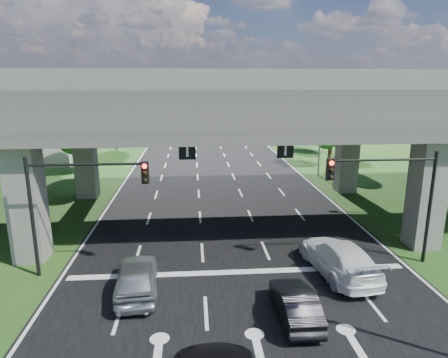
{
  "coord_description": "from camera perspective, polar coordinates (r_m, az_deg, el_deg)",
  "views": [
    {
      "loc": [
        -2.21,
        -14.85,
        9.47
      ],
      "look_at": [
        -0.39,
        8.33,
        3.7
      ],
      "focal_mm": 32.0,
      "sensor_mm": 36.0,
      "label": 1
    }
  ],
  "objects": [
    {
      "name": "ground",
      "position": [
        17.75,
        3.54,
        -18.33
      ],
      "size": [
        160.0,
        160.0,
        0.0
      ],
      "primitive_type": "plane",
      "color": "#194215",
      "rests_on": "ground"
    },
    {
      "name": "road",
      "position": [
        26.68,
        0.55,
        -6.81
      ],
      "size": [
        18.0,
        120.0,
        0.03
      ],
      "primitive_type": "cube",
      "color": "black",
      "rests_on": "ground"
    },
    {
      "name": "overpass",
      "position": [
        26.98,
        0.21,
        10.66
      ],
      "size": [
        80.0,
        15.0,
        10.0
      ],
      "color": "#33312E",
      "rests_on": "ground"
    },
    {
      "name": "signal_right",
      "position": [
        21.95,
        22.88,
        -1.1
      ],
      "size": [
        5.76,
        0.54,
        6.0
      ],
      "color": "black",
      "rests_on": "ground"
    },
    {
      "name": "signal_left",
      "position": [
        20.31,
        -20.38,
        -2.03
      ],
      "size": [
        5.76,
        0.54,
        6.0
      ],
      "color": "black",
      "rests_on": "ground"
    },
    {
      "name": "streetlight_far",
      "position": [
        40.91,
        13.18,
        8.51
      ],
      "size": [
        3.38,
        0.25,
        10.0
      ],
      "color": "gray",
      "rests_on": "ground"
    },
    {
      "name": "streetlight_beyond",
      "position": [
        56.33,
        8.26,
        10.12
      ],
      "size": [
        3.38,
        0.25,
        10.0
      ],
      "color": "gray",
      "rests_on": "ground"
    },
    {
      "name": "tree_left_near",
      "position": [
        42.76,
        -20.56,
        6.82
      ],
      "size": [
        4.5,
        4.5,
        7.8
      ],
      "color": "black",
      "rests_on": "ground"
    },
    {
      "name": "tree_left_mid",
      "position": [
        51.3,
        -21.35,
        7.08
      ],
      "size": [
        3.91,
        3.9,
        6.76
      ],
      "color": "black",
      "rests_on": "ground"
    },
    {
      "name": "tree_left_far",
      "position": [
        58.02,
        -15.36,
        9.18
      ],
      "size": [
        4.8,
        4.8,
        8.32
      ],
      "color": "black",
      "rests_on": "ground"
    },
    {
      "name": "tree_right_near",
      "position": [
        45.75,
        15.13,
        7.23
      ],
      "size": [
        4.2,
        4.2,
        7.28
      ],
      "color": "black",
      "rests_on": "ground"
    },
    {
      "name": "tree_right_mid",
      "position": [
        54.29,
        15.32,
        7.86
      ],
      "size": [
        3.91,
        3.9,
        6.76
      ],
      "color": "black",
      "rests_on": "ground"
    },
    {
      "name": "tree_right_far",
      "position": [
        60.73,
        9.21,
        9.38
      ],
      "size": [
        4.5,
        4.5,
        7.8
      ],
      "color": "black",
      "rests_on": "ground"
    },
    {
      "name": "car_silver",
      "position": [
        19.01,
        -12.37,
        -13.44
      ],
      "size": [
        2.28,
        4.82,
        1.59
      ],
      "primitive_type": "imported",
      "rotation": [
        0.0,
        0.0,
        3.23
      ],
      "color": "#B4B8BC",
      "rests_on": "road"
    },
    {
      "name": "car_dark",
      "position": [
        17.15,
        10.14,
        -17.07
      ],
      "size": [
        1.42,
        4.02,
        1.32
      ],
      "primitive_type": "imported",
      "rotation": [
        0.0,
        0.0,
        3.15
      ],
      "color": "black",
      "rests_on": "road"
    },
    {
      "name": "car_white",
      "position": [
        21.06,
        16.08,
        -10.74
      ],
      "size": [
        3.0,
        6.0,
        1.67
      ],
      "primitive_type": "imported",
      "rotation": [
        0.0,
        0.0,
        3.26
      ],
      "color": "white",
      "rests_on": "road"
    }
  ]
}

